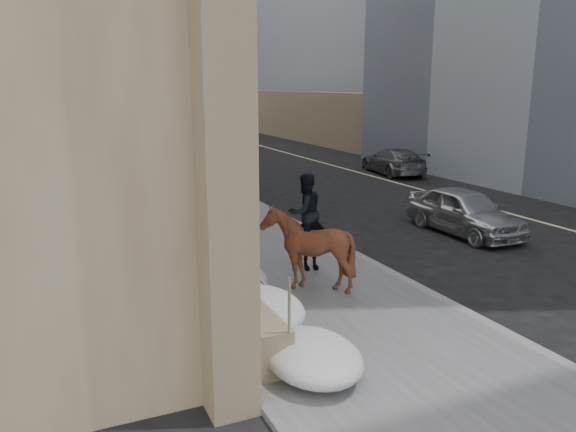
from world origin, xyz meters
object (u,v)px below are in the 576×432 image
(mounted_horse_left, at_px, (216,220))
(mounted_horse_right, at_px, (307,242))
(car_grey, at_px, (393,161))
(pedestrian, at_px, (310,239))
(car_silver, at_px, (464,211))

(mounted_horse_left, distance_m, mounted_horse_right, 3.20)
(mounted_horse_right, bearing_deg, mounted_horse_left, -78.25)
(mounted_horse_left, height_order, car_grey, mounted_horse_left)
(mounted_horse_left, bearing_deg, pedestrian, 150.04)
(pedestrian, bearing_deg, mounted_horse_right, -110.13)
(mounted_horse_right, bearing_deg, car_grey, -140.76)
(mounted_horse_left, relative_size, pedestrian, 1.69)
(mounted_horse_left, height_order, mounted_horse_right, mounted_horse_left)
(mounted_horse_left, relative_size, mounted_horse_right, 1.01)
(pedestrian, height_order, car_grey, pedestrian)
(mounted_horse_right, height_order, car_silver, mounted_horse_right)
(car_grey, bearing_deg, car_silver, 74.07)
(car_silver, bearing_deg, mounted_horse_left, 177.54)
(mounted_horse_right, bearing_deg, car_silver, -169.07)
(mounted_horse_right, distance_m, car_grey, 17.96)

